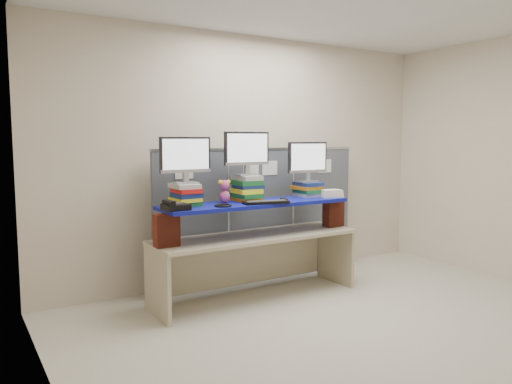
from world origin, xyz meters
TOP-DOWN VIEW (x-y plane):
  - room at (0.00, 0.00)m, footprint 5.00×4.00m
  - cubicle_partition at (-0.00, 1.78)m, footprint 2.60×0.06m
  - desk at (-0.38, 1.27)m, footprint 2.17×0.65m
  - brick_pier_left at (-1.36, 1.21)m, footprint 0.22×0.12m
  - brick_pier_right at (0.61, 1.23)m, footprint 0.22×0.12m
  - blue_board at (-0.38, 1.27)m, footprint 2.00×0.52m
  - book_stack_left at (-1.10, 1.38)m, footprint 0.26×0.31m
  - book_stack_center at (-0.41, 1.39)m, footprint 0.27×0.31m
  - book_stack_right at (0.37, 1.40)m, footprint 0.28×0.30m
  - monitor_left at (-1.09, 1.38)m, footprint 0.51×0.14m
  - monitor_center at (-0.42, 1.39)m, footprint 0.51×0.14m
  - monitor_right at (0.37, 1.40)m, footprint 0.51×0.14m
  - keyboard at (-0.37, 1.10)m, footprint 0.47×0.23m
  - mouse at (-0.10, 1.18)m, footprint 0.07×0.12m
  - desk_phone at (-1.30, 1.15)m, footprint 0.22×0.20m
  - headset at (-0.83, 1.14)m, footprint 0.18×0.18m
  - plush_toy at (-0.69, 1.37)m, footprint 0.13×0.10m
  - binder_stack at (0.54, 1.20)m, footprint 0.27×0.24m

SIDE VIEW (x-z plane):
  - desk at x=-0.38m, z-range 0.20..0.86m
  - cubicle_partition at x=0.00m, z-range 0.00..1.53m
  - brick_pier_left at x=-1.36m, z-range 0.66..0.96m
  - brick_pier_right at x=0.61m, z-range 0.66..0.96m
  - blue_board at x=-0.38m, z-range 0.96..1.00m
  - headset at x=-0.83m, z-range 1.00..1.01m
  - keyboard at x=-0.37m, z-range 0.99..1.02m
  - mouse at x=-0.10m, z-range 1.00..1.03m
  - desk_phone at x=-1.30m, z-range 0.98..1.08m
  - binder_stack at x=0.54m, z-range 0.99..1.07m
  - book_stack_right at x=0.37m, z-range 1.00..1.15m
  - book_stack_left at x=-1.10m, z-range 1.00..1.21m
  - plush_toy at x=-0.69m, z-range 1.00..1.23m
  - book_stack_center at x=-0.41m, z-range 0.99..1.26m
  - room at x=0.00m, z-range 0.00..2.80m
  - monitor_right at x=0.37m, z-range 1.18..1.62m
  - monitor_left at x=-1.09m, z-range 1.23..1.68m
  - monitor_center at x=-0.42m, z-range 1.29..1.73m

